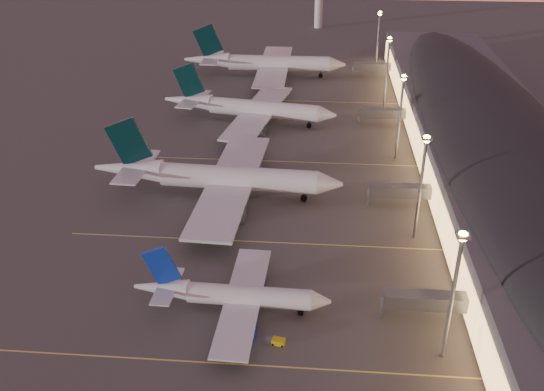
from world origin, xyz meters
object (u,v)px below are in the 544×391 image
Objects in this scene: baggage_tug_c at (276,341)px; airliner_wide_mid at (249,108)px; airliner_narrow_north at (232,295)px; airliner_wide_far at (265,63)px; airliner_wide_near at (217,177)px.

airliner_wide_mid is at bearing 109.76° from baggage_tug_c.
airliner_wide_mid is 16.10× the size of baggage_tug_c.
airliner_narrow_north is 0.57× the size of airliner_wide_far.
airliner_wide_mid is 0.90× the size of airliner_wide_far.
airliner_wide_far is 17.93× the size of baggage_tug_c.
airliner_wide_mid is at bearing -90.56° from airliner_wide_far.
airliner_wide_far reaches higher than airliner_wide_near.
airliner_wide_far is at bearing 91.62° from airliner_wide_near.
airliner_narrow_north is at bearing -74.49° from airliner_wide_near.
airliner_wide_near is at bearing 120.08° from baggage_tug_c.
airliner_wide_mid is (1.95, 54.64, -0.44)m from airliner_wide_near.
airliner_wide_near is 108.74m from airliner_wide_far.
airliner_narrow_north is 0.64× the size of airliner_wide_mid.
airliner_wide_far is at bearing 106.62° from baggage_tug_c.
airliner_wide_near is 17.53× the size of baggage_tug_c.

